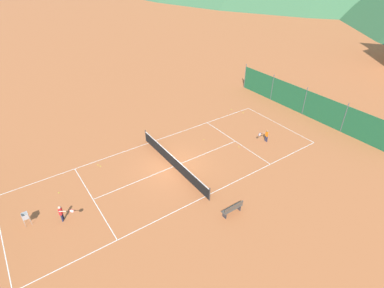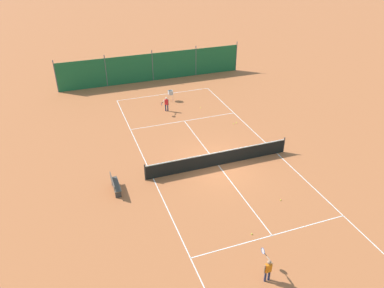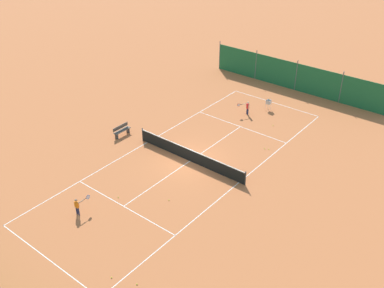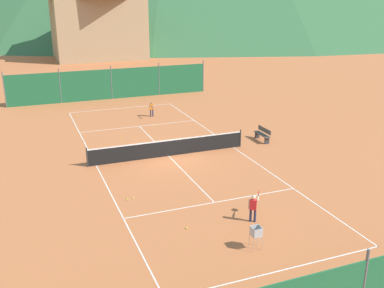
% 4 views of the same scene
% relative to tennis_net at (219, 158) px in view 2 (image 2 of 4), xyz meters
% --- Properties ---
extents(ground_plane, '(600.00, 600.00, 0.00)m').
position_rel_tennis_net_xyz_m(ground_plane, '(0.00, 0.00, -0.50)').
color(ground_plane, '#BC6638').
extents(court_line_markings, '(8.25, 23.85, 0.01)m').
position_rel_tennis_net_xyz_m(court_line_markings, '(0.00, 0.00, -0.50)').
color(court_line_markings, white).
rests_on(court_line_markings, ground).
extents(tennis_net, '(9.18, 0.08, 1.06)m').
position_rel_tennis_net_xyz_m(tennis_net, '(0.00, 0.00, 0.00)').
color(tennis_net, '#2D2D2D').
rests_on(tennis_net, ground).
extents(windscreen_fence_near, '(17.28, 0.08, 2.90)m').
position_rel_tennis_net_xyz_m(windscreen_fence_near, '(-0.00, -15.50, 0.81)').
color(windscreen_fence_near, '#1E6038').
rests_on(windscreen_fence_near, ground).
extents(player_far_service, '(0.39, 0.97, 1.13)m').
position_rel_tennis_net_xyz_m(player_far_service, '(1.54, 8.54, 0.17)').
color(player_far_service, '#23284C').
rests_on(player_far_service, ground).
extents(player_near_service, '(0.80, 0.81, 1.16)m').
position_rel_tennis_net_xyz_m(player_near_service, '(0.77, -8.51, 0.18)').
color(player_near_service, '#23284C').
rests_on(player_near_service, ground).
extents(tennis_ball_by_net_right, '(0.07, 0.07, 0.07)m').
position_rel_tennis_net_xyz_m(tennis_ball_by_net_right, '(-1.77, 4.26, -0.47)').
color(tennis_ball_by_net_right, '#CCE033').
rests_on(tennis_ball_by_net_right, ground).
extents(tennis_ball_far_corner, '(0.07, 0.07, 0.07)m').
position_rel_tennis_net_xyz_m(tennis_ball_far_corner, '(0.88, 6.02, -0.47)').
color(tennis_ball_far_corner, '#CCE033').
rests_on(tennis_ball_far_corner, ground).
extents(tennis_ball_mid_court, '(0.07, 0.07, 0.07)m').
position_rel_tennis_net_xyz_m(tennis_ball_mid_court, '(-3.25, -4.66, -0.47)').
color(tennis_ball_mid_court, '#CCE033').
rests_on(tennis_ball_mid_court, ground).
extents(tennis_ball_service_box, '(0.07, 0.07, 0.07)m').
position_rel_tennis_net_xyz_m(tennis_ball_service_box, '(-1.97, -8.13, -0.47)').
color(tennis_ball_service_box, '#CCE033').
rests_on(tennis_ball_service_box, ground).
extents(tennis_ball_near_corner, '(0.07, 0.07, 0.07)m').
position_rel_tennis_net_xyz_m(tennis_ball_near_corner, '(-3.53, -4.76, -0.47)').
color(tennis_ball_near_corner, '#CCE033').
rests_on(tennis_ball_near_corner, ground).
extents(ball_hopper, '(0.36, 0.36, 0.89)m').
position_rel_tennis_net_xyz_m(ball_hopper, '(-0.15, -10.40, 0.15)').
color(ball_hopper, '#B7B7BC').
rests_on(ball_hopper, ground).
extents(courtside_bench, '(0.36, 1.50, 0.84)m').
position_rel_tennis_net_xyz_m(courtside_bench, '(6.34, 0.45, -0.05)').
color(courtside_bench, '#51473D').
rests_on(courtside_bench, ground).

